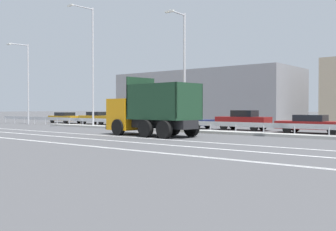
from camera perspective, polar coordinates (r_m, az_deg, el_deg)
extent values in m
plane|color=#424244|center=(27.79, -3.60, -2.53)|extent=(320.00, 320.00, 0.00)
cube|color=silver|center=(23.54, -5.12, -3.18)|extent=(53.00, 0.16, 0.01)
cube|color=silver|center=(21.92, -9.47, -3.51)|extent=(53.00, 0.16, 0.01)
cube|color=silver|center=(20.23, -15.35, -3.92)|extent=(53.00, 0.16, 0.01)
cube|color=silver|center=(20.28, -15.13, -3.91)|extent=(53.00, 0.16, 0.01)
cube|color=gray|center=(29.85, 0.01, -2.10)|extent=(29.15, 1.10, 0.18)
cube|color=#9EA0A5|center=(30.64, 1.25, -1.03)|extent=(53.00, 0.04, 0.32)
cylinder|color=#ADADB2|center=(51.15, -22.50, -0.60)|extent=(0.09, 0.09, 0.62)
cylinder|color=#ADADB2|center=(49.32, -21.35, -0.65)|extent=(0.09, 0.09, 0.62)
cylinder|color=#ADADB2|center=(47.50, -20.12, -0.71)|extent=(0.09, 0.09, 0.62)
cylinder|color=#ADADB2|center=(45.71, -18.79, -0.77)|extent=(0.09, 0.09, 0.62)
cylinder|color=#ADADB2|center=(43.94, -17.34, -0.83)|extent=(0.09, 0.09, 0.62)
cylinder|color=#ADADB2|center=(42.20, -15.78, -0.90)|extent=(0.09, 0.09, 0.62)
cylinder|color=#ADADB2|center=(40.50, -14.09, -0.98)|extent=(0.09, 0.09, 0.62)
cylinder|color=#ADADB2|center=(38.84, -12.25, -1.06)|extent=(0.09, 0.09, 0.62)
cylinder|color=#ADADB2|center=(37.22, -10.25, -1.14)|extent=(0.09, 0.09, 0.62)
cylinder|color=#ADADB2|center=(35.65, -8.06, -1.24)|extent=(0.09, 0.09, 0.62)
cylinder|color=#ADADB2|center=(34.13, -5.68, -1.33)|extent=(0.09, 0.09, 0.62)
cylinder|color=#ADADB2|center=(32.68, -3.09, -1.44)|extent=(0.09, 0.09, 0.62)
cylinder|color=#ADADB2|center=(31.31, -0.26, -1.55)|extent=(0.09, 0.09, 0.62)
cylinder|color=#ADADB2|center=(30.02, 2.82, -1.67)|extent=(0.09, 0.09, 0.62)
cylinder|color=#ADADB2|center=(28.82, 6.17, -1.79)|extent=(0.09, 0.09, 0.62)
cylinder|color=#ADADB2|center=(27.73, 9.80, -1.91)|extent=(0.09, 0.09, 0.62)
cylinder|color=#ADADB2|center=(26.75, 13.71, -2.04)|extent=(0.09, 0.09, 0.62)
cylinder|color=#ADADB2|center=(25.92, 17.89, -2.16)|extent=(0.09, 0.09, 0.62)
cylinder|color=#ADADB2|center=(25.23, 22.33, -2.28)|extent=(0.09, 0.09, 0.62)
cube|color=orange|center=(26.39, -5.57, 0.18)|extent=(2.03, 2.61, 2.05)
cube|color=black|center=(27.11, -6.91, 0.95)|extent=(0.16, 2.15, 0.78)
cube|color=black|center=(27.17, -6.95, -1.63)|extent=(0.25, 2.45, 0.24)
cube|color=black|center=(24.15, -0.63, -1.21)|extent=(4.46, 1.64, 0.53)
cube|color=#193823|center=(24.14, -0.63, -0.44)|extent=(4.35, 2.65, 0.12)
cube|color=#193823|center=(23.32, -2.58, 2.17)|extent=(4.21, 0.36, 2.05)
cube|color=#193823|center=(24.98, 1.18, 2.10)|extent=(4.21, 0.36, 2.05)
cube|color=#193823|center=(25.60, -3.97, 2.65)|extent=(0.25, 2.40, 2.56)
cube|color=#193823|center=(22.77, 3.12, 2.19)|extent=(0.25, 2.40, 2.05)
cylinder|color=black|center=(25.41, -7.22, -1.70)|extent=(1.06, 0.38, 1.04)
cylinder|color=black|center=(27.04, -3.23, -1.53)|extent=(1.06, 0.38, 1.04)
cylinder|color=black|center=(23.53, -3.27, -1.92)|extent=(1.06, 0.38, 1.04)
cylinder|color=black|center=(25.28, 0.74, -1.71)|extent=(1.06, 0.38, 1.04)
cylinder|color=black|center=(22.45, -0.56, -2.07)|extent=(1.06, 0.38, 1.04)
cylinder|color=black|center=(24.28, 3.43, -1.83)|extent=(1.06, 0.38, 1.04)
cylinder|color=white|center=(30.78, -2.05, -1.89)|extent=(0.16, 0.16, 0.30)
cylinder|color=black|center=(30.76, -2.05, -1.32)|extent=(0.16, 0.16, 0.30)
cylinder|color=white|center=(30.75, -2.05, -0.76)|extent=(0.16, 0.16, 0.30)
cylinder|color=black|center=(30.74, -2.05, -0.19)|extent=(0.16, 0.16, 0.30)
cylinder|color=white|center=(30.74, -2.05, 0.38)|extent=(0.16, 0.16, 0.30)
cylinder|color=#1E4CB2|center=(30.73, -2.05, 1.34)|extent=(0.72, 0.03, 0.72)
cylinder|color=white|center=(30.73, -2.05, 1.34)|extent=(0.78, 0.02, 0.78)
cylinder|color=#ADADB2|center=(44.88, -19.63, 4.29)|extent=(0.18, 0.18, 8.60)
cylinder|color=#ADADB2|center=(44.87, -20.87, 9.61)|extent=(0.29, 2.07, 0.10)
cube|color=silver|center=(44.45, -22.10, 9.58)|extent=(0.72, 0.26, 0.12)
cylinder|color=#ADADB2|center=(36.37, -10.84, 6.83)|extent=(0.18, 0.18, 10.80)
cylinder|color=#ADADB2|center=(36.60, -12.41, 15.13)|extent=(0.23, 2.36, 0.10)
cube|color=silver|center=(35.93, -14.00, 15.26)|extent=(0.71, 0.24, 0.12)
cylinder|color=#ADADB2|center=(28.72, 2.40, 6.21)|extent=(0.18, 0.18, 8.63)
cylinder|color=#ADADB2|center=(28.64, 1.34, 14.68)|extent=(0.20, 1.85, 0.10)
cube|color=silver|center=(27.89, 0.22, 14.88)|extent=(0.71, 0.24, 0.12)
cube|color=#B27A14|center=(46.83, -14.66, -0.37)|extent=(4.84, 2.13, 0.56)
cube|color=black|center=(46.94, -14.76, 0.21)|extent=(2.10, 1.71, 0.39)
cylinder|color=black|center=(46.06, -12.81, -0.74)|extent=(0.61, 0.24, 0.60)
cylinder|color=black|center=(45.14, -14.60, -0.78)|extent=(0.61, 0.24, 0.60)
cylinder|color=black|center=(48.52, -14.72, -0.65)|extent=(0.61, 0.24, 0.60)
cylinder|color=black|center=(47.66, -16.45, -0.69)|extent=(0.61, 0.24, 0.60)
cube|color=#B27A14|center=(42.86, -10.14, -0.43)|extent=(4.56, 1.67, 0.65)
cube|color=black|center=(42.95, -10.26, 0.27)|extent=(1.91, 1.47, 0.39)
cylinder|color=black|center=(42.34, -8.08, -0.88)|extent=(0.60, 0.20, 0.60)
cylinder|color=black|center=(41.29, -9.69, -0.93)|extent=(0.60, 0.20, 0.60)
cylinder|color=black|center=(44.46, -10.54, -0.79)|extent=(0.60, 0.20, 0.60)
cylinder|color=black|center=(43.46, -12.14, -0.84)|extent=(0.60, 0.20, 0.60)
cube|color=#A3A3A8|center=(37.89, -4.16, -0.62)|extent=(4.26, 2.07, 0.64)
cube|color=black|center=(37.80, -4.02, 0.21)|extent=(1.83, 1.72, 0.46)
cylinder|color=black|center=(38.11, -6.50, -1.10)|extent=(0.61, 0.23, 0.60)
cylinder|color=black|center=(39.42, -4.76, -1.02)|extent=(0.61, 0.23, 0.60)
cylinder|color=black|center=(36.40, -3.52, -1.19)|extent=(0.61, 0.23, 0.60)
cylinder|color=black|center=(37.76, -1.80, -1.11)|extent=(0.61, 0.23, 0.60)
cube|color=navy|center=(33.90, 3.24, -0.95)|extent=(4.08, 1.73, 0.49)
cube|color=black|center=(33.95, 3.07, -0.15)|extent=(1.72, 1.51, 0.46)
cylinder|color=black|center=(33.86, 5.77, -1.37)|extent=(0.60, 0.20, 0.60)
cylinder|color=black|center=(32.52, 4.20, -1.47)|extent=(0.60, 0.20, 0.60)
cylinder|color=black|center=(35.30, 2.35, -1.26)|extent=(0.60, 0.20, 0.60)
cylinder|color=black|center=(34.02, 0.72, -1.35)|extent=(0.60, 0.20, 0.60)
cube|color=maroon|center=(31.67, 10.84, -0.87)|extent=(4.25, 1.83, 0.76)
cube|color=black|center=(31.60, 11.05, 0.28)|extent=(1.82, 1.53, 0.51)
cylinder|color=black|center=(31.58, 8.09, -1.56)|extent=(0.61, 0.22, 0.60)
cylinder|color=black|center=(32.97, 9.42, -1.45)|extent=(0.61, 0.22, 0.60)
cylinder|color=black|center=(30.41, 12.37, -1.67)|extent=(0.61, 0.22, 0.60)
cylinder|color=black|center=(31.85, 13.56, -1.55)|extent=(0.61, 0.22, 0.60)
cube|color=maroon|center=(29.00, 20.24, -1.31)|extent=(4.88, 2.12, 0.54)
cube|color=black|center=(29.03, 19.98, -0.34)|extent=(2.10, 1.75, 0.44)
cylinder|color=black|center=(27.78, 22.68, -2.00)|extent=(0.61, 0.23, 0.60)
cylinder|color=black|center=(30.30, 18.00, -1.71)|extent=(0.61, 0.23, 0.60)
cylinder|color=black|center=(28.62, 16.89, -1.87)|extent=(0.61, 0.23, 0.60)
cube|color=gray|center=(47.38, 5.37, 2.63)|extent=(21.90, 8.53, 6.04)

